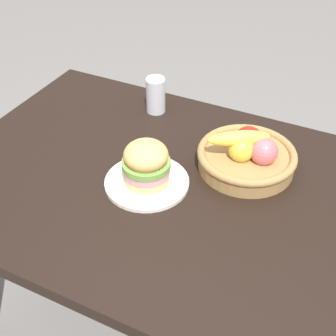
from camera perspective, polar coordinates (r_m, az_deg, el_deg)
ground_plane at (r=1.90m, az=1.20°, el=-19.52°), size 8.00×8.00×0.00m
dining_table at (r=1.39m, az=1.55°, el=-5.36°), size 1.40×0.90×0.75m
plate at (r=1.32m, az=-2.59°, el=-1.74°), size 0.24×0.24×0.01m
sandwich at (r=1.28m, az=-2.68°, el=0.62°), size 0.14×0.14×0.13m
soda_can at (r=1.61m, az=-1.51°, el=8.90°), size 0.07×0.07×0.13m
fruit_basket at (r=1.37m, az=9.62°, el=1.56°), size 0.29×0.29×0.14m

